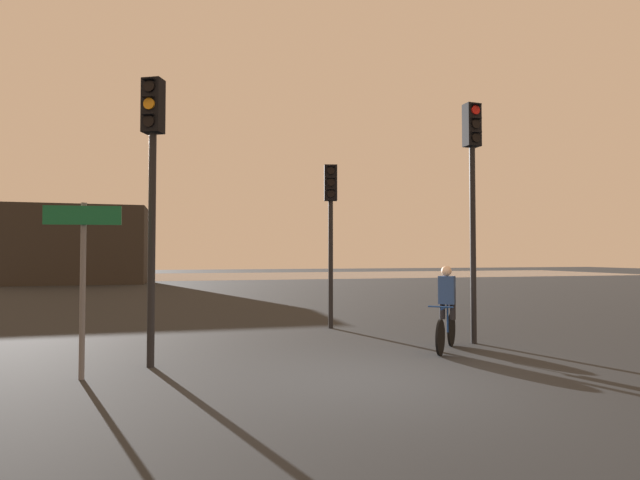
# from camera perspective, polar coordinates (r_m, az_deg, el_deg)

# --- Properties ---
(ground_plane) EXTENTS (120.00, 120.00, 0.00)m
(ground_plane) POSITION_cam_1_polar(r_m,az_deg,el_deg) (7.53, 6.37, -15.75)
(ground_plane) COLOR black
(water_strip) EXTENTS (80.00, 16.00, 0.01)m
(water_strip) POSITION_cam_1_polar(r_m,az_deg,el_deg) (45.26, -11.59, -4.06)
(water_strip) COLOR slate
(water_strip) RESTS_ON ground
(distant_building) EXTENTS (8.37, 4.00, 5.01)m
(distant_building) POSITION_cam_1_polar(r_m,az_deg,el_deg) (35.81, -25.92, -0.52)
(distant_building) COLOR #2D2823
(distant_building) RESTS_ON ground
(traffic_light_near_left) EXTENTS (0.39, 0.41, 4.74)m
(traffic_light_near_left) POSITION_cam_1_polar(r_m,az_deg,el_deg) (8.75, -18.61, 7.93)
(traffic_light_near_left) COLOR black
(traffic_light_near_left) RESTS_ON ground
(traffic_light_center) EXTENTS (0.37, 0.38, 4.10)m
(traffic_light_center) POSITION_cam_1_polar(r_m,az_deg,el_deg) (12.57, 1.22, 3.00)
(traffic_light_center) COLOR black
(traffic_light_center) RESTS_ON ground
(traffic_light_near_right) EXTENTS (0.34, 0.35, 5.00)m
(traffic_light_near_right) POSITION_cam_1_polar(r_m,az_deg,el_deg) (10.97, 17.03, 6.81)
(traffic_light_near_right) COLOR black
(traffic_light_near_right) RESTS_ON ground
(direction_sign_post) EXTENTS (1.09, 0.19, 2.60)m
(direction_sign_post) POSITION_cam_1_polar(r_m,az_deg,el_deg) (8.13, -25.50, -2.47)
(direction_sign_post) COLOR slate
(direction_sign_post) RESTS_ON ground
(cyclist) EXTENTS (1.14, 1.33, 1.62)m
(cyclist) POSITION_cam_1_polar(r_m,az_deg,el_deg) (9.99, 14.27, -7.47)
(cyclist) COLOR black
(cyclist) RESTS_ON ground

